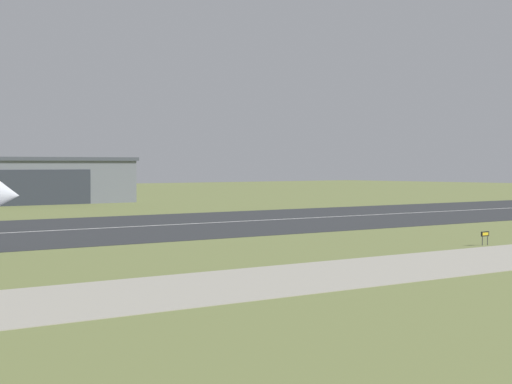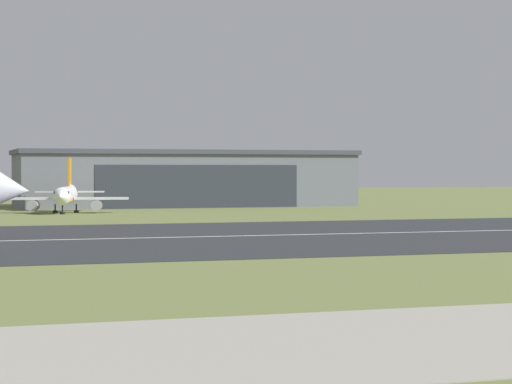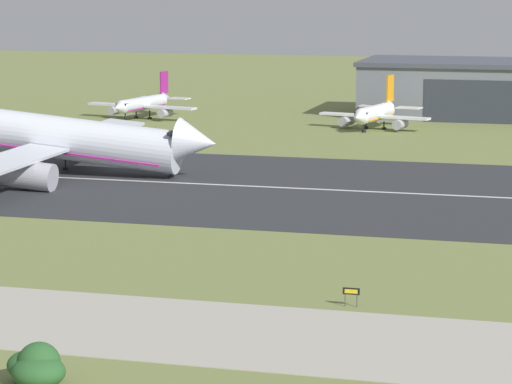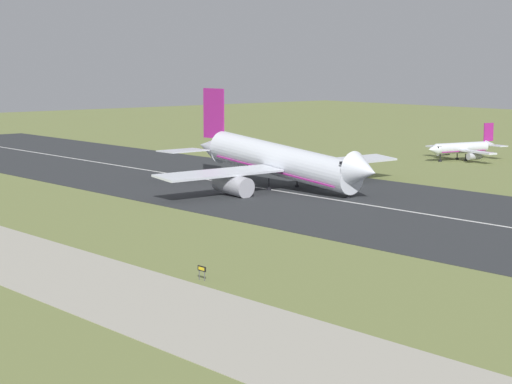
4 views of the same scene
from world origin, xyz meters
TOP-DOWN VIEW (x-y plane):
  - ground_plane at (0.00, 48.98)m, footprint 657.93×657.93m
  - runway_strip at (0.00, 97.96)m, footprint 417.93×55.43m
  - runway_centreline at (0.00, 97.96)m, footprint 376.14×0.70m
  - taxiway_road at (0.00, 31.38)m, footprint 313.45×17.25m
  - airplane_landing at (-48.82, 101.03)m, footprint 50.86×58.10m
  - airplane_parked_west at (-60.22, 169.65)m, footprint 24.10×21.11m
  - runway_sign at (6.05, 41.64)m, footprint 1.46×0.13m

SIDE VIEW (x-z plane):
  - ground_plane at x=0.00m, z-range 0.00..0.00m
  - taxiway_road at x=0.00m, z-range 0.00..0.05m
  - runway_strip at x=0.00m, z-range 0.00..0.06m
  - runway_centreline at x=0.00m, z-range 0.06..0.07m
  - runway_sign at x=6.05m, z-range 0.40..2.06m
  - airplane_parked_west at x=-60.22m, z-range -1.48..7.47m
  - airplane_landing at x=-48.82m, z-range -4.29..14.56m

